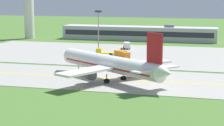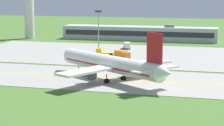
% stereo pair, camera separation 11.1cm
% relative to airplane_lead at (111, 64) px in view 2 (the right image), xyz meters
% --- Properties ---
extents(ground_plane, '(500.00, 500.00, 0.00)m').
position_rel_airplane_lead_xyz_m(ground_plane, '(-4.03, 2.00, -4.13)').
color(ground_plane, '#47702D').
extents(taxiway_strip, '(240.00, 28.00, 0.10)m').
position_rel_airplane_lead_xyz_m(taxiway_strip, '(-4.03, 2.00, -4.08)').
color(taxiway_strip, '#9E9B93').
rests_on(taxiway_strip, ground).
extents(apron_pad, '(140.00, 52.00, 0.10)m').
position_rel_airplane_lead_xyz_m(apron_pad, '(5.97, 44.00, -4.08)').
color(apron_pad, '#9E9B93').
rests_on(apron_pad, ground).
extents(taxiway_centreline, '(220.00, 0.60, 0.01)m').
position_rel_airplane_lead_xyz_m(taxiway_centreline, '(-4.03, 2.00, -4.03)').
color(taxiway_centreline, yellow).
rests_on(taxiway_centreline, taxiway_strip).
extents(airplane_lead, '(34.40, 28.80, 12.70)m').
position_rel_airplane_lead_xyz_m(airplane_lead, '(0.00, 0.00, 0.00)').
color(airplane_lead, white).
rests_on(airplane_lead, ground).
extents(service_truck_baggage, '(5.94, 5.39, 2.60)m').
position_rel_airplane_lead_xyz_m(service_truck_baggage, '(-5.71, 33.85, -2.60)').
color(service_truck_baggage, orange).
rests_on(service_truck_baggage, ground).
extents(service_truck_fuel, '(6.60, 2.94, 2.59)m').
position_rel_airplane_lead_xyz_m(service_truck_fuel, '(-14.01, 39.96, -2.95)').
color(service_truck_fuel, yellow).
rests_on(service_truck_fuel, ground).
extents(service_truck_catering, '(3.73, 6.34, 2.60)m').
position_rel_airplane_lead_xyz_m(service_truck_catering, '(-9.91, 57.84, -2.60)').
color(service_truck_catering, silver).
rests_on(service_truck_catering, ground).
extents(terminal_building, '(68.05, 9.99, 7.23)m').
position_rel_airplane_lead_xyz_m(terminal_building, '(-11.67, 88.36, -1.10)').
color(terminal_building, '#B2B2B7').
rests_on(terminal_building, ground).
extents(control_tower, '(7.60, 7.60, 27.48)m').
position_rel_airplane_lead_xyz_m(control_tower, '(-61.10, 81.42, 12.39)').
color(control_tower, silver).
rests_on(control_tower, ground).
extents(apron_light_mast, '(2.40, 0.50, 14.70)m').
position_rel_airplane_lead_xyz_m(apron_light_mast, '(-17.85, 47.70, 5.19)').
color(apron_light_mast, gray).
rests_on(apron_light_mast, ground).
extents(traffic_cone_near_edge, '(0.44, 0.44, 0.60)m').
position_rel_airplane_lead_xyz_m(traffic_cone_near_edge, '(-4.21, -11.10, -3.83)').
color(traffic_cone_near_edge, orange).
rests_on(traffic_cone_near_edge, ground).
extents(traffic_cone_far_edge, '(0.44, 0.44, 0.60)m').
position_rel_airplane_lead_xyz_m(traffic_cone_far_edge, '(-3.42, -9.62, -3.83)').
color(traffic_cone_far_edge, orange).
rests_on(traffic_cone_far_edge, ground).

